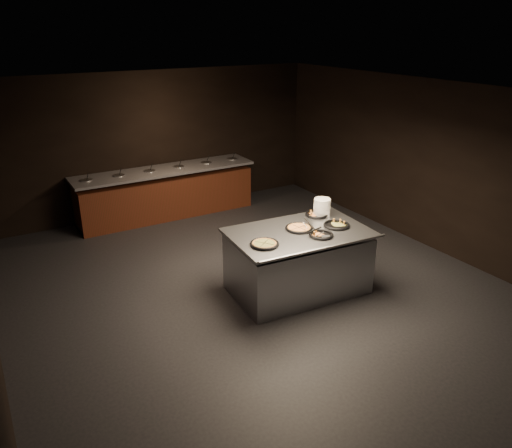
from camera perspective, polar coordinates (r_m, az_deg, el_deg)
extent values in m
cube|color=black|center=(7.67, -0.28, -7.32)|extent=(7.00, 8.00, 0.01)
cube|color=black|center=(6.74, -0.33, 14.77)|extent=(7.00, 8.00, 0.01)
cube|color=black|center=(10.60, -11.42, 9.05)|extent=(7.00, 0.01, 2.90)
cube|color=black|center=(9.27, 18.89, 6.45)|extent=(0.01, 8.00, 2.90)
cube|color=#531C13|center=(10.48, -10.20, 3.18)|extent=(3.60, 0.75, 0.85)
cube|color=slate|center=(10.32, -10.41, 6.05)|extent=(3.70, 0.83, 0.05)
cube|color=#33160B|center=(10.61, -10.06, 1.20)|extent=(3.60, 0.69, 0.08)
cylinder|color=#B5B7BC|center=(9.92, -18.81, 4.60)|extent=(0.22, 0.22, 0.08)
cylinder|color=#4C712D|center=(9.92, -18.83, 4.74)|extent=(0.19, 0.19, 0.02)
cylinder|color=black|center=(9.88, -18.69, 5.21)|extent=(0.04, 0.10, 0.19)
cylinder|color=#B5B7BC|center=(10.05, -15.38, 5.22)|extent=(0.22, 0.22, 0.08)
cylinder|color=#4C712D|center=(10.05, -15.39, 5.36)|extent=(0.19, 0.19, 0.02)
cylinder|color=black|center=(10.01, -15.24, 5.83)|extent=(0.04, 0.10, 0.19)
cylinder|color=#B5B7BC|center=(10.22, -12.04, 5.80)|extent=(0.22, 0.22, 0.08)
cylinder|color=#4C712D|center=(10.22, -12.05, 5.94)|extent=(0.19, 0.19, 0.02)
cylinder|color=black|center=(10.18, -11.89, 6.40)|extent=(0.04, 0.10, 0.19)
cylinder|color=#B5B7BC|center=(10.42, -8.81, 6.35)|extent=(0.22, 0.22, 0.08)
cylinder|color=#4C712D|center=(10.42, -8.82, 6.48)|extent=(0.19, 0.19, 0.02)
cylinder|color=black|center=(10.39, -8.65, 6.93)|extent=(0.04, 0.10, 0.19)
cylinder|color=#B5B7BC|center=(10.66, -5.71, 6.85)|extent=(0.22, 0.22, 0.08)
cylinder|color=#4C712D|center=(10.65, -5.72, 6.98)|extent=(0.19, 0.19, 0.02)
cylinder|color=black|center=(10.63, -5.54, 7.42)|extent=(0.04, 0.10, 0.19)
cylinder|color=#B5B7BC|center=(10.92, -2.75, 7.31)|extent=(0.22, 0.22, 0.08)
cylinder|color=#4C712D|center=(10.92, -2.75, 7.43)|extent=(0.19, 0.19, 0.02)
cylinder|color=black|center=(10.89, -2.57, 7.87)|extent=(0.04, 0.10, 0.19)
cube|color=#B5B7BC|center=(7.44, 4.79, -4.58)|extent=(2.00, 1.31, 0.86)
cube|color=#B5B7BC|center=(7.23, 4.92, -0.98)|extent=(2.09, 1.40, 0.04)
cylinder|color=#B5B7BC|center=(6.78, 7.97, -2.76)|extent=(2.00, 0.19, 0.04)
cylinder|color=white|center=(7.83, 7.56, 1.93)|extent=(0.26, 0.26, 0.26)
cylinder|color=black|center=(6.76, 0.96, -2.38)|extent=(0.37, 0.37, 0.01)
torus|color=black|center=(6.75, 0.96, -2.26)|extent=(0.40, 0.40, 0.04)
torus|color=#945D26|center=(6.75, 0.96, -2.24)|extent=(0.34, 0.34, 0.03)
cylinder|color=#AB9244|center=(6.75, 0.96, -2.26)|extent=(0.29, 0.29, 0.02)
cube|color=black|center=(6.74, 0.96, -2.19)|extent=(0.18, 0.24, 0.00)
cube|color=black|center=(6.74, 0.96, -2.19)|extent=(0.24, 0.18, 0.00)
cylinder|color=black|center=(7.29, 4.93, -0.56)|extent=(0.38, 0.38, 0.01)
torus|color=black|center=(7.29, 4.93, -0.44)|extent=(0.40, 0.40, 0.04)
torus|color=#945D26|center=(7.29, 4.94, -0.43)|extent=(0.34, 0.34, 0.03)
cylinder|color=#DB984F|center=(7.29, 4.93, -0.44)|extent=(0.30, 0.30, 0.02)
cube|color=black|center=(7.28, 4.94, -0.38)|extent=(0.05, 0.30, 0.00)
cube|color=black|center=(7.28, 4.94, -0.38)|extent=(0.30, 0.05, 0.00)
cylinder|color=black|center=(7.84, 6.95, 1.01)|extent=(0.33, 0.33, 0.01)
torus|color=black|center=(7.83, 6.96, 1.12)|extent=(0.36, 0.36, 0.04)
cylinder|color=black|center=(7.10, 7.45, -1.32)|extent=(0.32, 0.32, 0.01)
torus|color=black|center=(7.09, 7.45, -1.20)|extent=(0.35, 0.35, 0.04)
cylinder|color=black|center=(7.47, 9.19, -0.21)|extent=(0.37, 0.37, 0.01)
torus|color=black|center=(7.46, 9.20, -0.10)|extent=(0.39, 0.39, 0.04)
cube|color=#B5B7BC|center=(7.36, 5.16, -0.22)|extent=(0.12, 0.14, 0.00)
cylinder|color=black|center=(7.22, 6.17, 0.03)|extent=(0.05, 0.22, 0.14)
cylinder|color=#B5B7BC|center=(7.29, 5.66, -0.18)|extent=(0.03, 0.11, 0.09)
cube|color=#B5B7BC|center=(7.04, 7.97, -1.40)|extent=(0.15, 0.14, 0.00)
cylinder|color=black|center=(7.00, 6.63, -0.74)|extent=(0.17, 0.15, 0.15)
cylinder|color=#B5B7BC|center=(7.03, 7.30, -1.15)|extent=(0.09, 0.08, 0.09)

